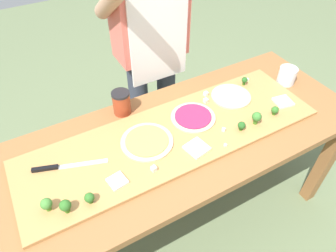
{
  "coord_description": "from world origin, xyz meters",
  "views": [
    {
      "loc": [
        -0.58,
        -0.88,
        1.85
      ],
      "look_at": [
        -0.06,
        0.04,
        0.82
      ],
      "focal_mm": 32.76,
      "sensor_mm": 36.0,
      "label": 1
    }
  ],
  "objects": [
    {
      "name": "ground_plane",
      "position": [
        0.0,
        0.0,
        0.0
      ],
      "size": [
        8.0,
        8.0,
        0.0
      ],
      "primitive_type": "plane",
      "color": "#60704C"
    },
    {
      "name": "prep_table",
      "position": [
        0.0,
        0.0,
        0.67
      ],
      "size": [
        1.83,
        0.73,
        0.78
      ],
      "color": "brown",
      "rests_on": "ground"
    },
    {
      "name": "cutting_board",
      "position": [
        -0.06,
        0.0,
        0.79
      ],
      "size": [
        1.47,
        0.45,
        0.02
      ],
      "primitive_type": "cube",
      "color": "#B27F47",
      "rests_on": "prep_table"
    },
    {
      "name": "chefs_knife",
      "position": [
        -0.59,
        0.07,
        0.8
      ],
      "size": [
        0.31,
        0.12,
        0.02
      ],
      "color": "#B7BABF",
      "rests_on": "cutting_board"
    },
    {
      "name": "pizza_whole_beet_magenta",
      "position": [
        0.09,
        0.05,
        0.8
      ],
      "size": [
        0.23,
        0.23,
        0.02
      ],
      "color": "beige",
      "rests_on": "cutting_board"
    },
    {
      "name": "pizza_whole_cheese_artichoke",
      "position": [
        0.36,
        0.09,
        0.8
      ],
      "size": [
        0.21,
        0.21,
        0.02
      ],
      "color": "beige",
      "rests_on": "cutting_board"
    },
    {
      "name": "pizza_whole_pesto_green",
      "position": [
        -0.19,
        0.02,
        0.8
      ],
      "size": [
        0.25,
        0.25,
        0.02
      ],
      "color": "beige",
      "rests_on": "cutting_board"
    },
    {
      "name": "pizza_slice_far_right",
      "position": [
        -0.4,
        -0.12,
        0.8
      ],
      "size": [
        0.08,
        0.08,
        0.01
      ],
      "primitive_type": "cube",
      "rotation": [
        0.0,
        0.0,
        0.16
      ],
      "color": "silver",
      "rests_on": "cutting_board"
    },
    {
      "name": "pizza_slice_near_left",
      "position": [
        0.57,
        -0.08,
        0.8
      ],
      "size": [
        0.1,
        0.1,
        0.01
      ],
      "primitive_type": "cube",
      "rotation": [
        0.0,
        0.0,
        -0.17
      ],
      "color": "silver",
      "rests_on": "cutting_board"
    },
    {
      "name": "pizza_slice_center",
      "position": [
        -0.01,
        -0.13,
        0.8
      ],
      "size": [
        0.11,
        0.11,
        0.01
      ],
      "primitive_type": "cube",
      "rotation": [
        0.0,
        0.0,
        0.2
      ],
      "color": "silver",
      "rests_on": "cutting_board"
    },
    {
      "name": "broccoli_floret_front_left",
      "position": [
        0.49,
        0.15,
        0.83
      ],
      "size": [
        0.03,
        0.03,
        0.05
      ],
      "color": "#2C5915",
      "rests_on": "cutting_board"
    },
    {
      "name": "broccoli_floret_back_mid",
      "position": [
        0.33,
        -0.13,
        0.84
      ],
      "size": [
        0.05,
        0.05,
        0.07
      ],
      "color": "#3F7220",
      "rests_on": "cutting_board"
    },
    {
      "name": "broccoli_floret_back_right",
      "position": [
        0.24,
        -0.13,
        0.82
      ],
      "size": [
        0.04,
        0.04,
        0.05
      ],
      "color": "#2C5915",
      "rests_on": "cutting_board"
    },
    {
      "name": "broccoli_floret_center_left",
      "position": [
        -0.53,
        -0.16,
        0.82
      ],
      "size": [
        0.04,
        0.04,
        0.05
      ],
      "color": "#366618",
      "rests_on": "cutting_board"
    },
    {
      "name": "broccoli_floret_front_right",
      "position": [
        0.46,
        -0.13,
        0.82
      ],
      "size": [
        0.04,
        0.04,
        0.05
      ],
      "color": "#366618",
      "rests_on": "cutting_board"
    },
    {
      "name": "broccoli_floret_back_left",
      "position": [
        -0.62,
        -0.16,
        0.83
      ],
      "size": [
        0.05,
        0.05,
        0.06
      ],
      "color": "#366618",
      "rests_on": "cutting_board"
    },
    {
      "name": "broccoli_floret_center_right",
      "position": [
        -0.68,
        -0.11,
        0.83
      ],
      "size": [
        0.04,
        0.04,
        0.06
      ],
      "color": "#487A23",
      "rests_on": "cutting_board"
    },
    {
      "name": "cheese_crumble_a",
      "position": [
        0.53,
        0.17,
        0.8
      ],
      "size": [
        0.02,
        0.02,
        0.02
      ],
      "primitive_type": "cube",
      "rotation": [
        0.0,
        0.0,
        1.49
      ],
      "color": "silver",
      "rests_on": "cutting_board"
    },
    {
      "name": "cheese_crumble_b",
      "position": [
        -0.24,
        -0.14,
        0.81
      ],
      "size": [
        0.03,
        0.03,
        0.02
      ],
      "primitive_type": "cube",
      "rotation": [
        0.0,
        0.0,
        0.2
      ],
      "color": "silver",
      "rests_on": "cutting_board"
    },
    {
      "name": "cheese_crumble_c",
      "position": [
        0.25,
        0.17,
        0.81
      ],
      "size": [
        0.02,
        0.02,
        0.02
      ],
      "primitive_type": "cube",
      "rotation": [
        0.0,
        0.0,
        0.17
      ],
      "color": "white",
      "rests_on": "cutting_board"
    },
    {
      "name": "cheese_crumble_d",
      "position": [
        0.17,
        -0.1,
        0.8
      ],
      "size": [
        0.02,
        0.02,
        0.02
      ],
      "primitive_type": "cube",
      "rotation": [
        0.0,
        0.0,
        0.62
      ],
      "color": "white",
      "rests_on": "cutting_board"
    },
    {
      "name": "cheese_crumble_e",
      "position": [
        0.11,
        -0.18,
        0.8
      ],
      "size": [
        0.01,
        0.01,
        0.01
      ],
      "primitive_type": "cube",
      "rotation": [
        0.0,
        0.0,
        1.48
      ],
      "color": "silver",
      "rests_on": "cutting_board"
    },
    {
      "name": "cheese_crumble_f",
      "position": [
        0.21,
        0.12,
        0.81
      ],
      "size": [
        0.02,
        0.02,
        0.02
      ],
      "primitive_type": "cube",
      "rotation": [
        0.0,
        0.0,
        0.14
      ],
      "color": "silver",
      "rests_on": "cutting_board"
    },
    {
      "name": "flour_cup",
      "position": [
        0.74,
        0.07,
        0.82
      ],
      "size": [
        0.1,
        0.1,
        0.1
      ],
      "color": "white",
      "rests_on": "prep_table"
    },
    {
      "name": "sauce_jar",
      "position": [
        -0.2,
        0.29,
        0.84
      ],
      "size": [
        0.09,
        0.09,
        0.13
      ],
      "color": "#99381E",
      "rests_on": "prep_table"
    },
    {
      "name": "cook_center",
      "position": [
        0.11,
        0.54,
        1.0
      ],
      "size": [
        0.54,
        0.39,
        1.67
      ],
      "color": "#333847",
      "rests_on": "ground"
    }
  ]
}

